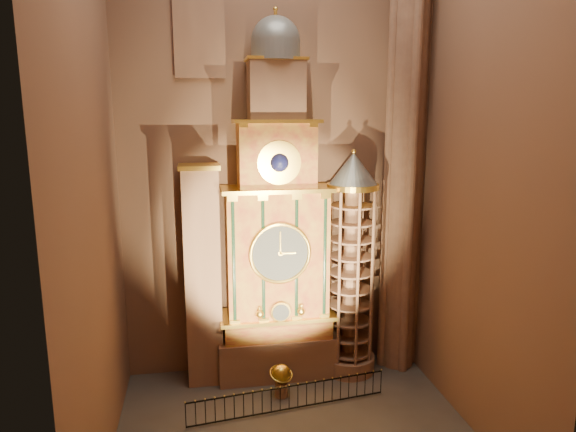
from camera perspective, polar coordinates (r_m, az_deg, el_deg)
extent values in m
plane|color=brown|center=(23.95, -1.70, 8.03)|extent=(22.00, 0.00, 22.00)
plane|color=brown|center=(18.05, -21.39, 6.14)|extent=(0.00, 22.00, 22.00)
plane|color=brown|center=(20.58, 20.74, 6.75)|extent=(0.00, 22.00, 22.00)
cube|color=#8C634C|center=(25.60, -1.23, -15.05)|extent=(5.60, 2.20, 2.00)
cube|color=maroon|center=(24.97, -1.24, -11.97)|extent=(5.00, 2.00, 1.00)
cube|color=#FECC4A|center=(24.71, -1.23, -10.85)|extent=(5.40, 2.30, 0.18)
cube|color=maroon|center=(23.80, -1.28, -4.22)|extent=(4.60, 2.00, 6.00)
cylinder|color=black|center=(22.76, -6.07, -5.01)|extent=(0.32, 0.32, 5.60)
cylinder|color=black|center=(22.88, -2.81, -4.87)|extent=(0.32, 0.32, 5.60)
cylinder|color=black|center=(23.11, 0.89, -4.69)|extent=(0.32, 0.32, 5.60)
cylinder|color=black|center=(23.38, 4.03, -4.53)|extent=(0.32, 0.32, 5.60)
cube|color=#FECC4A|center=(23.11, -1.29, 3.05)|extent=(5.00, 2.25, 0.18)
cylinder|color=#2D3033|center=(22.76, -0.89, -4.16)|extent=(2.60, 0.12, 2.60)
torus|color=#FECC4A|center=(22.71, -0.87, -4.20)|extent=(2.80, 0.16, 2.80)
cylinder|color=#FECC4A|center=(23.49, -0.81, -10.62)|extent=(0.90, 0.10, 0.90)
sphere|color=#FECC4A|center=(23.43, -3.16, -10.82)|extent=(0.36, 0.36, 0.36)
sphere|color=#FECC4A|center=(23.71, 1.47, -10.53)|extent=(0.36, 0.36, 0.36)
cube|color=maroon|center=(23.00, -1.33, 6.65)|extent=(3.40, 1.80, 3.00)
sphere|color=#0B1038|center=(22.12, -0.96, 5.94)|extent=(0.80, 0.80, 0.80)
cube|color=#FECC4A|center=(22.87, -1.33, 10.51)|extent=(3.80, 2.00, 0.15)
cube|color=#8C634C|center=(22.93, -1.36, 13.63)|extent=(2.40, 1.60, 2.60)
sphere|color=slate|center=(23.11, -1.39, 18.84)|extent=(2.10, 2.10, 2.10)
cylinder|color=#FECC4A|center=(23.24, -1.40, 21.04)|extent=(0.14, 0.14, 0.80)
cube|color=#8C634C|center=(23.83, -9.43, -6.86)|extent=(1.60, 1.40, 10.00)
cube|color=#FECC4A|center=(24.14, -9.26, -11.68)|extent=(1.35, 0.10, 2.10)
cube|color=#4F2615|center=(24.09, -9.25, -11.74)|extent=(1.05, 0.04, 1.75)
cube|color=#FECC4A|center=(23.25, -9.46, -5.78)|extent=(1.35, 0.10, 2.10)
cube|color=#4F2615|center=(23.20, -9.46, -5.82)|extent=(1.05, 0.04, 1.75)
cube|color=#FECC4A|center=(22.63, -9.68, 0.52)|extent=(1.35, 0.10, 2.10)
cube|color=#4F2615|center=(22.57, -9.68, 0.50)|extent=(1.05, 0.04, 1.75)
cube|color=#FECC4A|center=(22.77, -9.85, 5.42)|extent=(1.80, 1.60, 0.20)
cylinder|color=#8C634C|center=(26.32, 6.73, -15.82)|extent=(2.50, 2.50, 0.80)
cylinder|color=#8C634C|center=(24.59, 6.98, -6.45)|extent=(0.70, 0.70, 8.20)
cylinder|color=#FECC4A|center=(23.65, 7.22, 3.28)|extent=(2.40, 2.40, 0.25)
cone|color=slate|center=(23.55, 7.27, 5.20)|extent=(2.30, 2.30, 1.50)
sphere|color=#FECC4A|center=(23.48, 7.32, 7.14)|extent=(0.20, 0.20, 0.20)
cylinder|color=#8C634C|center=(24.64, 12.97, 7.85)|extent=(1.60, 1.60, 22.00)
cylinder|color=#8C634C|center=(24.96, 14.68, 7.81)|extent=(0.44, 0.44, 22.00)
cylinder|color=#8C634C|center=(24.34, 11.22, 7.88)|extent=(0.44, 0.44, 22.00)
cylinder|color=#8C634C|center=(25.37, 12.26, 7.97)|extent=(0.44, 0.44, 22.00)
cylinder|color=#8C634C|center=(23.90, 13.72, 7.71)|extent=(0.44, 0.44, 22.00)
cube|color=navy|center=(23.94, -9.91, 21.09)|extent=(2.00, 0.10, 5.00)
cube|color=#8C634C|center=(23.88, -9.91, 21.11)|extent=(2.20, 0.06, 5.20)
cylinder|color=#8C634C|center=(24.08, -0.76, -18.69)|extent=(0.57, 0.57, 0.66)
sphere|color=gold|center=(23.71, -0.76, -17.12)|extent=(0.85, 0.85, 0.85)
torus|color=gold|center=(23.71, -0.76, -17.12)|extent=(1.35, 1.32, 0.46)
cube|color=black|center=(22.68, 0.12, -18.40)|extent=(8.56, 1.18, 0.05)
cube|color=black|center=(23.22, 0.12, -20.62)|extent=(8.56, 1.18, 0.05)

